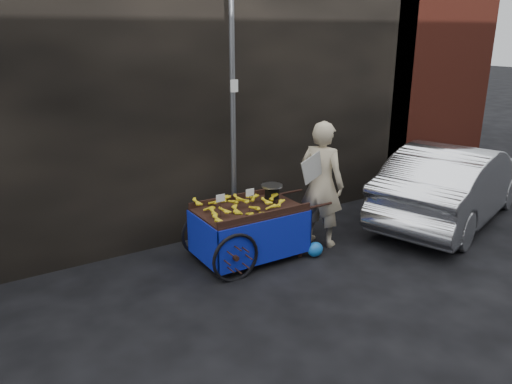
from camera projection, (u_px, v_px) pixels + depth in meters
ground at (263, 274)px, 6.82m from camera, size 80.00×80.00×0.00m
building_wall at (198, 72)px, 8.33m from camera, size 13.50×2.00×5.00m
street_pole at (233, 113)px, 7.39m from camera, size 0.12×0.10×4.00m
banana_cart at (246, 214)px, 7.07m from camera, size 2.06×1.05×1.11m
vendor at (322, 184)px, 7.51m from camera, size 0.87×0.83×1.92m
plastic_bag at (315, 249)px, 7.30m from camera, size 0.25×0.20×0.22m
parked_car at (454, 182)px, 8.62m from camera, size 4.29×2.62×1.34m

